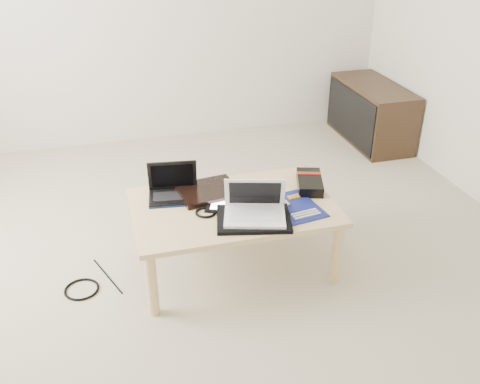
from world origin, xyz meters
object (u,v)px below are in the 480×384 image
object	(u,v)px
media_cabinet	(370,113)
netbook	(173,190)
gpu_box	(310,182)
white_laptop	(255,208)
coffee_table	(233,212)

from	to	relation	value
media_cabinet	netbook	size ratio (longest dim) A/B	3.02
netbook	gpu_box	world-z (taller)	netbook
white_laptop	gpu_box	xyz separation A→B (m)	(0.41, 0.26, -0.03)
white_laptop	gpu_box	world-z (taller)	white_laptop
media_cabinet	white_laptop	distance (m)	2.27
media_cabinet	white_laptop	world-z (taller)	white_laptop
coffee_table	media_cabinet	xyz separation A→B (m)	(1.62, 1.48, -0.10)
coffee_table	gpu_box	distance (m)	0.49
white_laptop	gpu_box	distance (m)	0.49
netbook	gpu_box	bearing A→B (deg)	-6.97
media_cabinet	white_laptop	xyz separation A→B (m)	(-1.55, -1.65, 0.21)
netbook	white_laptop	world-z (taller)	white_laptop
gpu_box	netbook	bearing A→B (deg)	173.03
coffee_table	white_laptop	world-z (taller)	white_laptop
media_cabinet	gpu_box	xyz separation A→B (m)	(-1.14, -1.39, 0.18)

